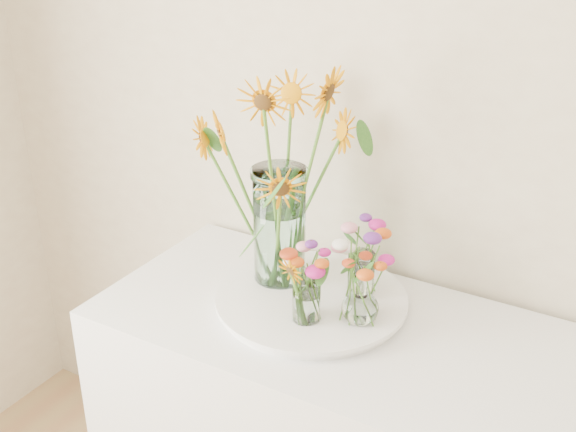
# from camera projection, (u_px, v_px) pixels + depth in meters

# --- Properties ---
(tray) EXTENTS (0.47, 0.47, 0.02)m
(tray) POSITION_uv_depth(u_px,v_px,m) (311.00, 302.00, 1.86)
(tray) COLOR white
(tray) RESTS_ON counter
(mason_jar) EXTENTS (0.16, 0.16, 0.32)m
(mason_jar) POSITION_uv_depth(u_px,v_px,m) (279.00, 226.00, 1.87)
(mason_jar) COLOR #C3FBF1
(mason_jar) RESTS_ON tray
(sunflower_bouquet) EXTENTS (0.82, 0.82, 0.60)m
(sunflower_bouquet) POSITION_uv_depth(u_px,v_px,m) (279.00, 175.00, 1.81)
(sunflower_bouquet) COLOR orange
(sunflower_bouquet) RESTS_ON tray
(small_vase_a) EXTENTS (0.08, 0.08, 0.12)m
(small_vase_a) POSITION_uv_depth(u_px,v_px,m) (306.00, 300.00, 1.73)
(small_vase_a) COLOR white
(small_vase_a) RESTS_ON tray
(wildflower_posy_a) EXTENTS (0.18, 0.18, 0.21)m
(wildflower_posy_a) POSITION_uv_depth(u_px,v_px,m) (307.00, 284.00, 1.71)
(wildflower_posy_a) COLOR #C74C11
(wildflower_posy_a) RESTS_ON tray
(small_vase_b) EXTENTS (0.11, 0.11, 0.13)m
(small_vase_b) POSITION_uv_depth(u_px,v_px,m) (361.00, 299.00, 1.72)
(small_vase_b) COLOR white
(small_vase_b) RESTS_ON tray
(wildflower_posy_b) EXTENTS (0.21, 0.21, 0.22)m
(wildflower_posy_b) POSITION_uv_depth(u_px,v_px,m) (361.00, 282.00, 1.71)
(wildflower_posy_b) COLOR #C74C11
(wildflower_posy_b) RESTS_ON tray
(small_vase_c) EXTENTS (0.08, 0.08, 0.12)m
(small_vase_c) POSITION_uv_depth(u_px,v_px,m) (361.00, 274.00, 1.84)
(small_vase_c) COLOR white
(small_vase_c) RESTS_ON tray
(wildflower_posy_c) EXTENTS (0.18, 0.18, 0.21)m
(wildflower_posy_c) POSITION_uv_depth(u_px,v_px,m) (362.00, 259.00, 1.82)
(wildflower_posy_c) COLOR #C74C11
(wildflower_posy_c) RESTS_ON tray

